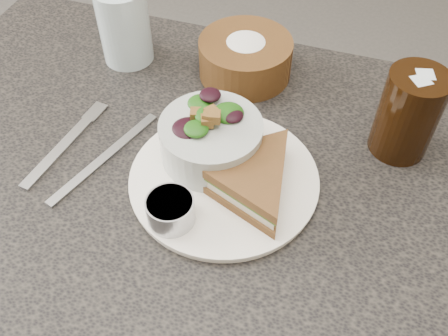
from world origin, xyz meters
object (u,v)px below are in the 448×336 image
Objects in this scene: dining_table at (203,296)px; water_glass at (124,25)px; dressing_ramekin at (171,210)px; salad_bowl at (211,134)px; sandwich at (248,178)px; bread_basket at (245,52)px; cola_glass at (409,111)px; dinner_plate at (224,180)px.

water_glass is (-0.20, 0.22, 0.44)m from dining_table.
salad_bowl is at bearing 84.44° from dressing_ramekin.
bread_basket is (-0.08, 0.25, 0.01)m from sandwich.
bread_basket is 1.08× the size of cola_glass.
water_glass is at bearing 133.22° from dining_table.
dining_table is 0.38m from dinner_plate.
bread_basket is (-0.01, 0.20, -0.01)m from salad_bowl.
salad_bowl is at bearing -40.26° from water_glass.
dinner_plate is 4.17× the size of dressing_ramekin.
cola_glass is at bearing 23.92° from salad_bowl.
cola_glass is (0.26, 0.14, 0.45)m from dining_table.
cola_glass reaches higher than dining_table.
salad_bowl reaches higher than dinner_plate.
dressing_ramekin is at bearing -90.03° from bread_basket.
bread_basket is 0.21m from water_glass.
salad_bowl reaches higher than dining_table.
sandwich reaches higher than dining_table.
dressing_ramekin is at bearing -89.24° from dining_table.
sandwich is (0.04, -0.01, 0.03)m from dinner_plate.
dinner_plate is (0.04, -0.00, 0.38)m from dining_table.
dressing_ramekin is 0.33m from bread_basket.
bread_basket reaches higher than dinner_plate.
dining_table is 7.02× the size of salad_bowl.
salad_bowl is 0.12m from dressing_ramekin.
dressing_ramekin is at bearing -115.55° from dinner_plate.
water_glass is at bearing 162.42° from sandwich.
dining_table is 0.42m from sandwich.
sandwich is at bearing -33.29° from salad_bowl.
water_glass is (-0.47, 0.07, -0.01)m from cola_glass.
dining_table is 3.88× the size of dinner_plate.
bread_basket is at bearing 5.66° from water_glass.
dining_table is at bearing -46.78° from water_glass.
dining_table is 0.43m from salad_bowl.
salad_bowl is at bearing -86.74° from bread_basket.
dinner_plate is 0.27m from cola_glass.
dining_table is 0.53m from water_glass.
cola_glass is (0.26, 0.23, 0.04)m from dressing_ramekin.
cola_glass is at bearing 33.35° from dinner_plate.
dining_table is at bearing -166.48° from sandwich.
dinner_plate is 1.81× the size of cola_glass.
sandwich is at bearing -72.42° from bread_basket.
water_glass is (-0.21, -0.02, 0.02)m from bread_basket.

